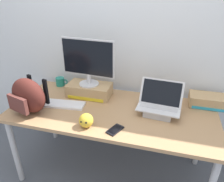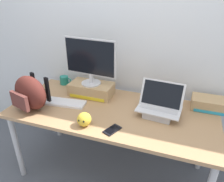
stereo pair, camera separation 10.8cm
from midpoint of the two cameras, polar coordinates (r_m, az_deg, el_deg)
The scene contains 12 objects.
ground_plane at distance 2.31m, azimuth -1.43°, elevation -20.36°, with size 20.00×20.00×0.00m, color #515660.
back_wall at distance 2.08m, azimuth 2.20°, elevation 15.88°, with size 7.00×0.10×2.60m, color silver.
desk at distance 1.89m, azimuth -1.65°, elevation -6.74°, with size 1.74×0.78×0.72m.
toner_box_yellow at distance 2.07m, azimuth -7.51°, elevation 0.27°, with size 0.41×0.22×0.12m.
desktop_monitor at distance 1.96m, azimuth -8.03°, elevation 7.87°, with size 0.50×0.18×0.43m.
open_laptop at distance 1.81m, azimuth 10.70°, elevation -4.23°, with size 0.36×0.25×0.27m.
external_keyboard at distance 1.98m, azimuth -15.29°, elevation -3.34°, with size 0.46×0.18×0.02m.
messenger_backpack at distance 1.91m, azimuth -22.89°, elevation -1.18°, with size 0.38×0.29×0.30m.
coffee_mug at distance 2.34m, azimuth -14.82°, elevation 2.40°, with size 0.13×0.09×0.09m.
cell_phone at distance 1.61m, azimuth -1.15°, elevation -10.27°, with size 0.12×0.15×0.01m.
plush_toy at distance 1.64m, azimuth -8.79°, elevation -7.76°, with size 0.11×0.11×0.11m.
toner_box_cyan at distance 2.04m, azimuth 22.77°, elevation -2.41°, with size 0.32×0.18×0.10m.
Camera 1 is at (0.42, -1.52, 1.69)m, focal length 34.45 mm.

